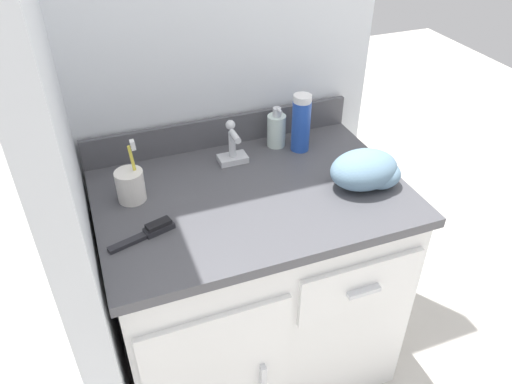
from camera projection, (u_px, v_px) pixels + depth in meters
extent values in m
plane|color=beige|center=(253.00, 354.00, 1.87)|extent=(6.00, 6.00, 0.00)
cube|color=silver|center=(211.00, 33.00, 1.50)|extent=(1.07, 0.08, 2.20)
cube|color=silver|center=(40.00, 108.00, 1.09)|extent=(0.08, 0.68, 2.20)
cube|color=white|center=(253.00, 287.00, 1.66)|extent=(0.86, 0.56, 0.72)
cube|color=white|center=(361.00, 287.00, 1.39)|extent=(0.38, 0.02, 0.17)
cube|color=silver|center=(263.00, 376.00, 1.43)|extent=(0.02, 0.02, 0.09)
cube|color=silver|center=(364.00, 292.00, 1.37)|extent=(0.10, 0.02, 0.01)
cube|color=#4C4C51|center=(252.00, 196.00, 1.44)|extent=(0.89, 0.60, 0.03)
ellipsoid|color=#46464B|center=(252.00, 215.00, 1.48)|extent=(0.40, 0.29, 0.17)
cylinder|color=silver|center=(253.00, 235.00, 1.53)|extent=(0.03, 0.03, 0.01)
cube|color=#4C4C51|center=(221.00, 131.00, 1.63)|extent=(0.89, 0.02, 0.10)
cube|color=silver|center=(233.00, 159.00, 1.56)|extent=(0.09, 0.06, 0.02)
cylinder|color=silver|center=(232.00, 144.00, 1.53)|extent=(0.02, 0.02, 0.08)
cylinder|color=silver|center=(235.00, 136.00, 1.49)|extent=(0.02, 0.06, 0.02)
sphere|color=silver|center=(230.00, 125.00, 1.51)|extent=(0.03, 0.03, 0.03)
cylinder|color=white|center=(131.00, 186.00, 1.38)|extent=(0.08, 0.08, 0.09)
cylinder|color=yellow|center=(135.00, 171.00, 1.37)|extent=(0.02, 0.01, 0.16)
cube|color=white|center=(133.00, 145.00, 1.32)|extent=(0.01, 0.02, 0.03)
cylinder|color=silver|center=(276.00, 131.00, 1.62)|extent=(0.06, 0.06, 0.11)
cylinder|color=silver|center=(277.00, 112.00, 1.58)|extent=(0.03, 0.03, 0.03)
cylinder|color=silver|center=(279.00, 110.00, 1.56)|extent=(0.01, 0.03, 0.01)
cylinder|color=#234CB2|center=(301.00, 126.00, 1.58)|extent=(0.06, 0.06, 0.17)
cylinder|color=white|center=(303.00, 99.00, 1.53)|extent=(0.06, 0.06, 0.02)
cube|color=#232328|center=(127.00, 243.00, 1.25)|extent=(0.10, 0.05, 0.01)
cube|color=#232328|center=(159.00, 228.00, 1.29)|extent=(0.08, 0.05, 0.02)
cube|color=black|center=(158.00, 224.00, 1.28)|extent=(0.07, 0.04, 0.01)
ellipsoid|color=#6B8EA8|center=(364.00, 170.00, 1.43)|extent=(0.20, 0.15, 0.11)
ellipsoid|color=#7095B0|center=(380.00, 175.00, 1.44)|extent=(0.12, 0.10, 0.08)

